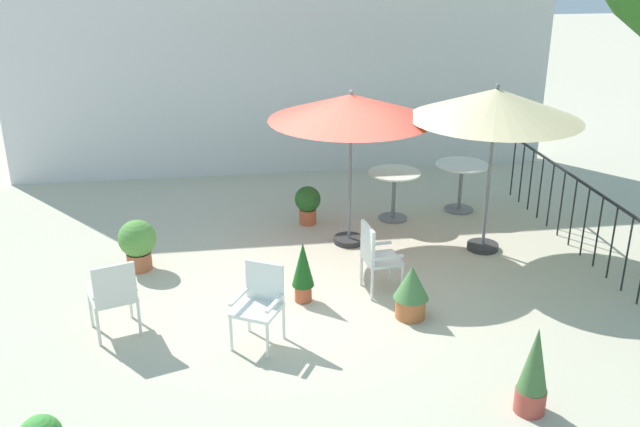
% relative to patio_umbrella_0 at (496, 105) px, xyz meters
% --- Properties ---
extents(ground_plane, '(60.00, 60.00, 0.00)m').
position_rel_patio_umbrella_0_xyz_m(ground_plane, '(-2.39, -0.75, -2.07)').
color(ground_plane, beige).
extents(villa_facade, '(9.87, 0.30, 4.29)m').
position_rel_patio_umbrella_0_xyz_m(villa_facade, '(-2.39, 3.98, 0.07)').
color(villa_facade, silver).
rests_on(villa_facade, ground).
extents(terrace_railing, '(0.03, 5.99, 1.01)m').
position_rel_patio_umbrella_0_xyz_m(terrace_railing, '(1.27, -0.75, -1.40)').
color(terrace_railing, black).
rests_on(terrace_railing, ground).
extents(patio_umbrella_0, '(2.28, 2.28, 2.35)m').
position_rel_patio_umbrella_0_xyz_m(patio_umbrella_0, '(0.00, 0.00, 0.00)').
color(patio_umbrella_0, '#2D2D2D').
rests_on(patio_umbrella_0, ground).
extents(patio_umbrella_1, '(2.27, 2.27, 2.23)m').
position_rel_patio_umbrella_0_xyz_m(patio_umbrella_1, '(-1.84, 0.50, -0.10)').
color(patio_umbrella_1, '#2D2D2D').
rests_on(patio_umbrella_1, ground).
extents(cafe_table_0, '(0.83, 0.83, 0.78)m').
position_rel_patio_umbrella_0_xyz_m(cafe_table_0, '(0.16, 1.50, -1.52)').
color(cafe_table_0, white).
rests_on(cafe_table_0, ground).
extents(cafe_table_1, '(0.81, 0.81, 0.77)m').
position_rel_patio_umbrella_0_xyz_m(cafe_table_1, '(-0.99, 1.29, -1.53)').
color(cafe_table_1, white).
rests_on(cafe_table_1, ground).
extents(patio_chair_0, '(0.48, 0.50, 0.91)m').
position_rel_patio_umbrella_0_xyz_m(patio_chair_0, '(-1.79, -1.03, -1.56)').
color(patio_chair_0, white).
rests_on(patio_chair_0, ground).
extents(patio_chair_1, '(0.60, 0.60, 0.91)m').
position_rel_patio_umbrella_0_xyz_m(patio_chair_1, '(-4.85, -1.61, -1.55)').
color(patio_chair_1, silver).
rests_on(patio_chair_1, ground).
extents(patio_chair_2, '(0.63, 0.63, 0.90)m').
position_rel_patio_umbrella_0_xyz_m(patio_chair_2, '(-3.28, -1.96, -1.56)').
color(patio_chair_2, white).
rests_on(patio_chair_2, ground).
extents(potted_plant_0, '(0.40, 0.40, 0.60)m').
position_rel_patio_umbrella_0_xyz_m(potted_plant_0, '(-2.33, 1.31, -1.73)').
color(potted_plant_0, '#C15A35').
rests_on(potted_plant_0, ground).
extents(potted_plant_1, '(0.50, 0.50, 0.69)m').
position_rel_patio_umbrella_0_xyz_m(potted_plant_1, '(-4.76, 0.05, -1.69)').
color(potted_plant_1, '#B1603D').
rests_on(potted_plant_1, ground).
extents(potted_plant_2, '(0.29, 0.29, 0.89)m').
position_rel_patio_umbrella_0_xyz_m(potted_plant_2, '(-0.88, -3.56, -1.64)').
color(potted_plant_2, '#B1473A').
rests_on(potted_plant_2, ground).
extents(potted_plant_4, '(0.41, 0.41, 0.65)m').
position_rel_patio_umbrella_0_xyz_m(potted_plant_4, '(-1.52, -1.70, -1.73)').
color(potted_plant_4, '#B86536').
rests_on(potted_plant_4, ground).
extents(potted_plant_5, '(0.27, 0.27, 0.77)m').
position_rel_patio_umbrella_0_xyz_m(potted_plant_5, '(-2.71, -1.13, -1.65)').
color(potted_plant_5, '#BD5633').
rests_on(potted_plant_5, ground).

